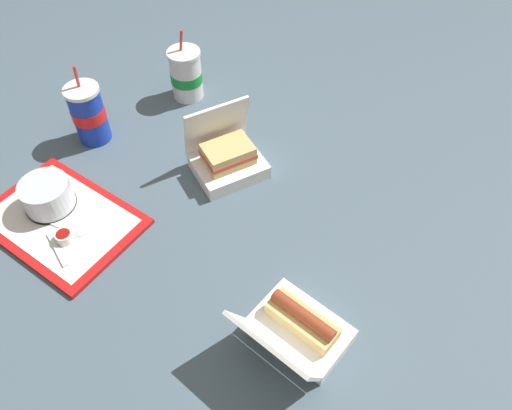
{
  "coord_description": "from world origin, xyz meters",
  "views": [
    {
      "loc": [
        -0.34,
        0.71,
        0.96
      ],
      "look_at": [
        -0.03,
        0.02,
        0.05
      ],
      "focal_mm": 35.0,
      "sensor_mm": 36.0,
      "label": 1
    }
  ],
  "objects_px": {
    "ketchup_cup": "(64,237)",
    "plastic_fork": "(57,249)",
    "soda_cup_corner": "(89,114)",
    "food_tray": "(61,221)",
    "cake_container": "(47,196)",
    "clamshell_sandwich_front": "(227,158)",
    "soda_cup_right": "(186,74)",
    "clamshell_hotdog_back": "(298,329)"
  },
  "relations": [
    {
      "from": "soda_cup_corner",
      "to": "soda_cup_right",
      "type": "height_order",
      "value": "soda_cup_corner"
    },
    {
      "from": "soda_cup_right",
      "to": "cake_container",
      "type": "bearing_deg",
      "value": 81.08
    },
    {
      "from": "ketchup_cup",
      "to": "soda_cup_corner",
      "type": "distance_m",
      "value": 0.37
    },
    {
      "from": "cake_container",
      "to": "clamshell_sandwich_front",
      "type": "distance_m",
      "value": 0.45
    },
    {
      "from": "ketchup_cup",
      "to": "clamshell_sandwich_front",
      "type": "bearing_deg",
      "value": -122.84
    },
    {
      "from": "food_tray",
      "to": "cake_container",
      "type": "relative_size",
      "value": 3.36
    },
    {
      "from": "cake_container",
      "to": "soda_cup_right",
      "type": "relative_size",
      "value": 0.57
    },
    {
      "from": "ketchup_cup",
      "to": "soda_cup_right",
      "type": "bearing_deg",
      "value": -88.73
    },
    {
      "from": "clamshell_sandwich_front",
      "to": "soda_cup_corner",
      "type": "bearing_deg",
      "value": 5.49
    },
    {
      "from": "cake_container",
      "to": "soda_cup_corner",
      "type": "xyz_separation_m",
      "value": [
        0.06,
        -0.26,
        0.04
      ]
    },
    {
      "from": "soda_cup_corner",
      "to": "food_tray",
      "type": "bearing_deg",
      "value": 110.52
    },
    {
      "from": "ketchup_cup",
      "to": "soda_cup_right",
      "type": "relative_size",
      "value": 0.19
    },
    {
      "from": "ketchup_cup",
      "to": "plastic_fork",
      "type": "height_order",
      "value": "ketchup_cup"
    },
    {
      "from": "soda_cup_corner",
      "to": "cake_container",
      "type": "bearing_deg",
      "value": 103.09
    },
    {
      "from": "food_tray",
      "to": "cake_container",
      "type": "distance_m",
      "value": 0.07
    },
    {
      "from": "soda_cup_right",
      "to": "clamshell_hotdog_back",
      "type": "bearing_deg",
      "value": 134.39
    },
    {
      "from": "plastic_fork",
      "to": "soda_cup_right",
      "type": "height_order",
      "value": "soda_cup_right"
    },
    {
      "from": "plastic_fork",
      "to": "soda_cup_corner",
      "type": "xyz_separation_m",
      "value": [
        0.16,
        -0.36,
        0.07
      ]
    },
    {
      "from": "plastic_fork",
      "to": "clamshell_sandwich_front",
      "type": "bearing_deg",
      "value": -89.23
    },
    {
      "from": "plastic_fork",
      "to": "clamshell_hotdog_back",
      "type": "height_order",
      "value": "clamshell_hotdog_back"
    },
    {
      "from": "plastic_fork",
      "to": "soda_cup_corner",
      "type": "relative_size",
      "value": 0.48
    },
    {
      "from": "soda_cup_right",
      "to": "ketchup_cup",
      "type": "bearing_deg",
      "value": 91.27
    },
    {
      "from": "food_tray",
      "to": "ketchup_cup",
      "type": "distance_m",
      "value": 0.07
    },
    {
      "from": "plastic_fork",
      "to": "clamshell_sandwich_front",
      "type": "height_order",
      "value": "clamshell_sandwich_front"
    },
    {
      "from": "plastic_fork",
      "to": "clamshell_hotdog_back",
      "type": "bearing_deg",
      "value": -145.31
    },
    {
      "from": "food_tray",
      "to": "clamshell_sandwich_front",
      "type": "relative_size",
      "value": 1.78
    },
    {
      "from": "cake_container",
      "to": "soda_cup_right",
      "type": "height_order",
      "value": "soda_cup_right"
    },
    {
      "from": "ketchup_cup",
      "to": "clamshell_hotdog_back",
      "type": "height_order",
      "value": "clamshell_hotdog_back"
    },
    {
      "from": "clamshell_hotdog_back",
      "to": "clamshell_sandwich_front",
      "type": "distance_m",
      "value": 0.5
    },
    {
      "from": "ketchup_cup",
      "to": "food_tray",
      "type": "bearing_deg",
      "value": -41.61
    },
    {
      "from": "soda_cup_corner",
      "to": "soda_cup_right",
      "type": "distance_m",
      "value": 0.31
    },
    {
      "from": "food_tray",
      "to": "cake_container",
      "type": "height_order",
      "value": "cake_container"
    },
    {
      "from": "clamshell_sandwich_front",
      "to": "cake_container",
      "type": "bearing_deg",
      "value": 41.65
    },
    {
      "from": "ketchup_cup",
      "to": "clamshell_sandwich_front",
      "type": "relative_size",
      "value": 0.17
    },
    {
      "from": "food_tray",
      "to": "plastic_fork",
      "type": "height_order",
      "value": "plastic_fork"
    },
    {
      "from": "plastic_fork",
      "to": "ketchup_cup",
      "type": "bearing_deg",
      "value": -57.22
    },
    {
      "from": "clamshell_sandwich_front",
      "to": "soda_cup_corner",
      "type": "relative_size",
      "value": 1.01
    },
    {
      "from": "ketchup_cup",
      "to": "clamshell_hotdog_back",
      "type": "bearing_deg",
      "value": -179.84
    },
    {
      "from": "cake_container",
      "to": "clamshell_sandwich_front",
      "type": "xyz_separation_m",
      "value": [
        -0.34,
        -0.3,
        -0.0
      ]
    },
    {
      "from": "cake_container",
      "to": "soda_cup_corner",
      "type": "bearing_deg",
      "value": -76.91
    },
    {
      "from": "plastic_fork",
      "to": "soda_cup_right",
      "type": "distance_m",
      "value": 0.64
    },
    {
      "from": "food_tray",
      "to": "cake_container",
      "type": "xyz_separation_m",
      "value": [
        0.05,
        -0.03,
        0.04
      ]
    }
  ]
}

